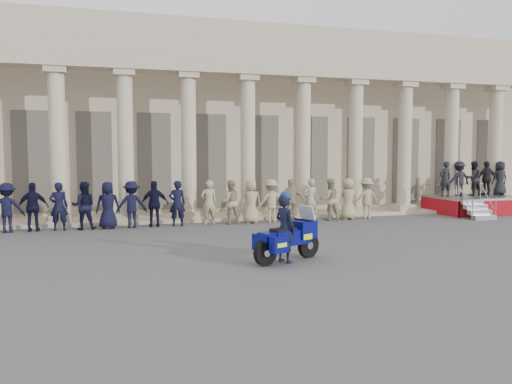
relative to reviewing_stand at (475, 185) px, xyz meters
The scene contains 6 objects.
ground 14.72m from the reviewing_stand, 149.74° to the right, with size 90.00×90.00×0.00m, color #454548.
building 14.98m from the reviewing_stand, 149.82° to the left, with size 40.00×12.50×9.00m.
officer_rank 15.77m from the reviewing_stand, behind, with size 20.22×0.69×1.83m.
reviewing_stand is the anchor object (origin of this frame).
motorcycle 14.96m from the reviewing_stand, 147.03° to the right, with size 2.14×1.39×1.47m.
rider 15.07m from the reviewing_stand, 147.09° to the right, with size 0.67×0.78×1.91m.
Camera 1 is at (-4.26, -13.23, 2.87)m, focal length 35.00 mm.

